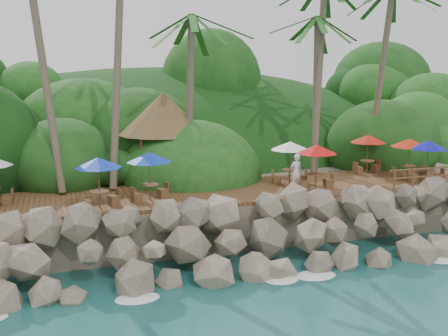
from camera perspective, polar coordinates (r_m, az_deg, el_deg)
name	(u,v)px	position (r m, az deg, el deg)	size (l,w,h in m)	color
ground	(270,281)	(21.18, 4.95, -12.01)	(140.00, 140.00, 0.00)	#19514F
land_base	(179,176)	(35.58, -4.80, -0.85)	(32.00, 25.20, 2.10)	gray
jungle_hill	(159,171)	(43.00, -6.96, -0.30)	(44.80, 28.00, 15.40)	#143811
seawall	(252,238)	(22.52, 3.06, -7.46)	(29.00, 4.00, 2.30)	gray
terrace	(224,192)	(25.88, 0.00, -2.61)	(26.00, 5.00, 0.20)	brown
jungle_foliage	(183,195)	(34.85, -4.42, -2.86)	(44.00, 16.00, 12.00)	#143811
foam_line	(267,278)	(21.43, 4.64, -11.65)	(25.20, 0.80, 0.06)	white
palapa	(163,113)	(28.30, -6.54, 5.83)	(4.78, 4.78, 4.60)	brown
dining_clusters	(235,154)	(25.35, 1.15, 1.50)	(24.41, 5.21, 2.18)	brown
waiter	(296,172)	(26.02, 7.74, -0.42)	(0.64, 0.42, 1.77)	silver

